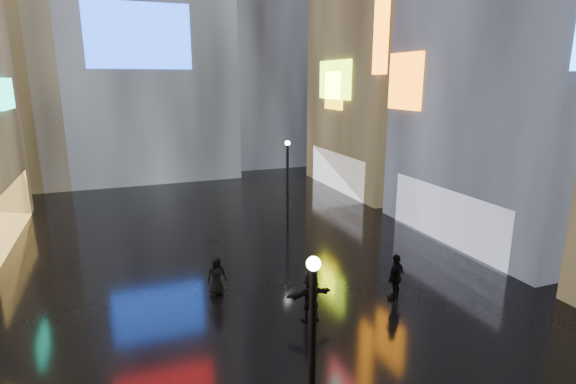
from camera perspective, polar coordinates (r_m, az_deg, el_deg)
ground at (r=23.99m, az=-6.88°, el=-7.24°), size 140.00×140.00×0.00m
building_right_far at (r=38.54m, az=13.75°, el=21.62°), size 10.28×12.00×28.00m
lamp_near at (r=10.29m, az=3.09°, el=-19.92°), size 0.30×0.30×5.20m
lamp_far at (r=26.94m, az=-0.05°, el=1.79°), size 0.30×0.30×5.20m
pedestrian_3 at (r=18.91m, az=13.53°, el=-10.44°), size 1.22×0.95×1.93m
pedestrian_4 at (r=19.08m, az=-9.05°, el=-10.44°), size 0.84×0.58×1.64m
pedestrian_5 at (r=16.90m, az=2.91°, el=-13.20°), size 1.76×0.56×1.90m
umbrella_2 at (r=18.61m, az=-9.20°, el=-7.01°), size 1.25×1.25×0.80m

